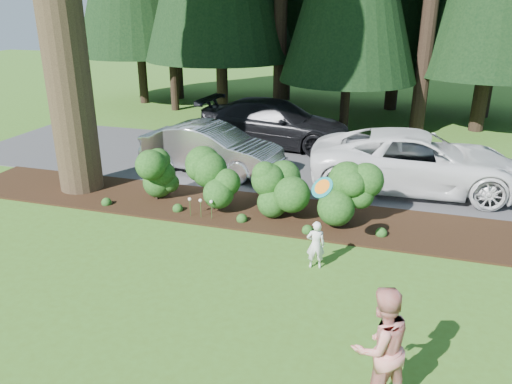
{
  "coord_description": "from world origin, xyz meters",
  "views": [
    {
      "loc": [
        4.57,
        -8.57,
        5.36
      ],
      "look_at": [
        1.49,
        1.47,
        1.3
      ],
      "focal_mm": 35.0,
      "sensor_mm": 36.0,
      "label": 1
    }
  ],
  "objects_px": {
    "car_dark_suv": "(275,123)",
    "child": "(316,245)",
    "frisbee": "(322,187)",
    "car_white_suv": "(418,161)",
    "car_silver_wagon": "(212,148)",
    "adult": "(380,346)"
  },
  "relations": [
    {
      "from": "car_white_suv",
      "to": "adult",
      "type": "height_order",
      "value": "adult"
    },
    {
      "from": "frisbee",
      "to": "adult",
      "type": "bearing_deg",
      "value": -67.58
    },
    {
      "from": "adult",
      "to": "car_white_suv",
      "type": "bearing_deg",
      "value": -129.93
    },
    {
      "from": "car_silver_wagon",
      "to": "frisbee",
      "type": "xyz_separation_m",
      "value": [
        4.52,
        -5.17,
        0.98
      ]
    },
    {
      "from": "child",
      "to": "frisbee",
      "type": "bearing_deg",
      "value": -130.16
    },
    {
      "from": "car_silver_wagon",
      "to": "car_dark_suv",
      "type": "bearing_deg",
      "value": -8.95
    },
    {
      "from": "car_silver_wagon",
      "to": "adult",
      "type": "distance_m",
      "value": 10.62
    },
    {
      "from": "child",
      "to": "car_dark_suv",
      "type": "bearing_deg",
      "value": -82.45
    },
    {
      "from": "adult",
      "to": "frisbee",
      "type": "height_order",
      "value": "frisbee"
    },
    {
      "from": "car_dark_suv",
      "to": "frisbee",
      "type": "height_order",
      "value": "frisbee"
    },
    {
      "from": "car_white_suv",
      "to": "car_dark_suv",
      "type": "bearing_deg",
      "value": 53.43
    },
    {
      "from": "car_white_suv",
      "to": "child",
      "type": "height_order",
      "value": "car_white_suv"
    },
    {
      "from": "car_silver_wagon",
      "to": "car_white_suv",
      "type": "distance_m",
      "value": 6.47
    },
    {
      "from": "child",
      "to": "frisbee",
      "type": "relative_size",
      "value": 1.84
    },
    {
      "from": "car_silver_wagon",
      "to": "frisbee",
      "type": "distance_m",
      "value": 6.94
    },
    {
      "from": "car_white_suv",
      "to": "child",
      "type": "distance_m",
      "value": 5.87
    },
    {
      "from": "car_dark_suv",
      "to": "child",
      "type": "bearing_deg",
      "value": -154.96
    },
    {
      "from": "adult",
      "to": "frisbee",
      "type": "bearing_deg",
      "value": -104.56
    },
    {
      "from": "car_white_suv",
      "to": "frisbee",
      "type": "distance_m",
      "value": 5.81
    },
    {
      "from": "car_dark_suv",
      "to": "car_white_suv",
      "type": "bearing_deg",
      "value": -118.55
    },
    {
      "from": "car_dark_suv",
      "to": "frisbee",
      "type": "xyz_separation_m",
      "value": [
        3.37,
        -8.9,
        0.89
      ]
    },
    {
      "from": "car_white_suv",
      "to": "adult",
      "type": "bearing_deg",
      "value": 173.89
    }
  ]
}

